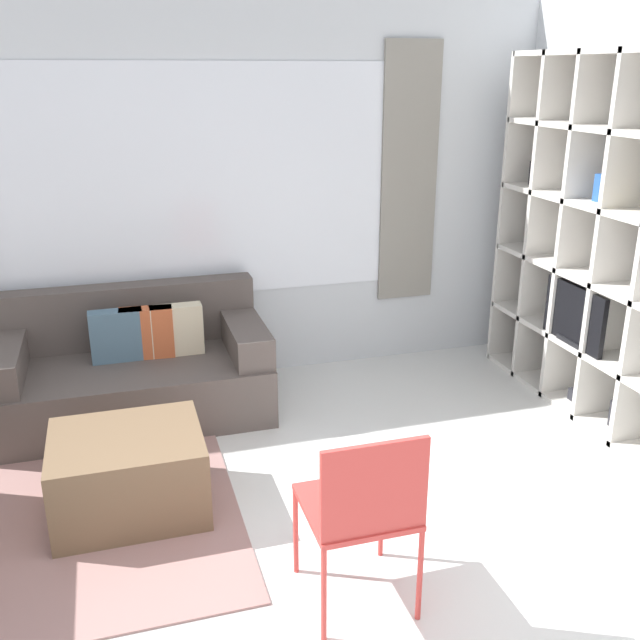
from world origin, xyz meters
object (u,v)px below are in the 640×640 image
couch_main (133,371)px  ottoman (129,474)px  folding_chair (363,505)px  shelving_unit (602,243)px

couch_main → ottoman: (-0.08, -1.17, -0.08)m
couch_main → folding_chair: bearing=-69.2°
shelving_unit → ottoman: 3.21m
folding_chair → ottoman: bearing=-48.3°
shelving_unit → ottoman: size_ratio=3.03×
shelving_unit → couch_main: 3.17m
shelving_unit → couch_main: size_ratio=1.32×
shelving_unit → couch_main: shelving_unit is taller
shelving_unit → ottoman: shelving_unit is taller
shelving_unit → couch_main: (-2.97, 0.76, -0.84)m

